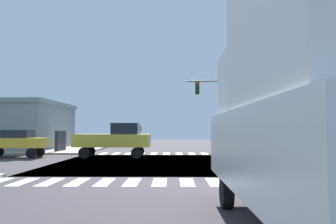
{
  "coord_description": "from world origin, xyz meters",
  "views": [
    {
      "loc": [
        -0.29,
        -19.84,
        1.92
      ],
      "look_at": [
        -0.62,
        6.54,
        3.26
      ],
      "focal_mm": 36.53,
      "sensor_mm": 36.0,
      "label": 1
    }
  ],
  "objects_px": {
    "bank_building": "(7,126)",
    "suv_nearside_1": "(134,134)",
    "traffic_signal_mast": "(243,96)",
    "street_lamp": "(246,100)",
    "pickup_queued_1": "(115,139)",
    "box_truck_leading_1": "(307,91)",
    "sedan_trailing_2": "(15,141)"
  },
  "relations": [
    {
      "from": "bank_building",
      "to": "suv_nearside_1",
      "type": "xyz_separation_m",
      "value": [
        11.33,
        9.13,
        -0.88
      ]
    },
    {
      "from": "traffic_signal_mast",
      "to": "street_lamp",
      "type": "bearing_deg",
      "value": 76.72
    },
    {
      "from": "pickup_queued_1",
      "to": "box_truck_leading_1",
      "type": "height_order",
      "value": "box_truck_leading_1"
    },
    {
      "from": "traffic_signal_mast",
      "to": "bank_building",
      "type": "bearing_deg",
      "value": 164.84
    },
    {
      "from": "pickup_queued_1",
      "to": "sedan_trailing_2",
      "type": "height_order",
      "value": "pickup_queued_1"
    },
    {
      "from": "bank_building",
      "to": "pickup_queued_1",
      "type": "distance_m",
      "value": 15.47
    },
    {
      "from": "sedan_trailing_2",
      "to": "pickup_queued_1",
      "type": "bearing_deg",
      "value": 90.0
    },
    {
      "from": "bank_building",
      "to": "suv_nearside_1",
      "type": "distance_m",
      "value": 14.58
    },
    {
      "from": "traffic_signal_mast",
      "to": "bank_building",
      "type": "relative_size",
      "value": 0.63
    },
    {
      "from": "bank_building",
      "to": "sedan_trailing_2",
      "type": "relative_size",
      "value": 2.81
    },
    {
      "from": "pickup_queued_1",
      "to": "box_truck_leading_1",
      "type": "distance_m",
      "value": 18.66
    },
    {
      "from": "street_lamp",
      "to": "pickup_queued_1",
      "type": "height_order",
      "value": "street_lamp"
    },
    {
      "from": "street_lamp",
      "to": "pickup_queued_1",
      "type": "bearing_deg",
      "value": -129.03
    },
    {
      "from": "traffic_signal_mast",
      "to": "bank_building",
      "type": "height_order",
      "value": "traffic_signal_mast"
    },
    {
      "from": "traffic_signal_mast",
      "to": "box_truck_leading_1",
      "type": "distance_m",
      "value": 21.56
    },
    {
      "from": "traffic_signal_mast",
      "to": "bank_building",
      "type": "distance_m",
      "value": 22.54
    },
    {
      "from": "traffic_signal_mast",
      "to": "sedan_trailing_2",
      "type": "distance_m",
      "value": 17.17
    },
    {
      "from": "traffic_signal_mast",
      "to": "pickup_queued_1",
      "type": "relative_size",
      "value": 1.5
    },
    {
      "from": "street_lamp",
      "to": "suv_nearside_1",
      "type": "xyz_separation_m",
      "value": [
        -12.99,
        3.63,
        -3.84
      ]
    },
    {
      "from": "suv_nearside_1",
      "to": "sedan_trailing_2",
      "type": "relative_size",
      "value": 1.07
    },
    {
      "from": "street_lamp",
      "to": "sedan_trailing_2",
      "type": "bearing_deg",
      "value": -141.8
    },
    {
      "from": "traffic_signal_mast",
      "to": "street_lamp",
      "type": "xyz_separation_m",
      "value": [
        2.68,
        11.37,
        0.65
      ]
    },
    {
      "from": "sedan_trailing_2",
      "to": "bank_building",
      "type": "bearing_deg",
      "value": -151.21
    },
    {
      "from": "street_lamp",
      "to": "box_truck_leading_1",
      "type": "height_order",
      "value": "street_lamp"
    },
    {
      "from": "traffic_signal_mast",
      "to": "box_truck_leading_1",
      "type": "height_order",
      "value": "traffic_signal_mast"
    },
    {
      "from": "street_lamp",
      "to": "bank_building",
      "type": "bearing_deg",
      "value": -167.26
    },
    {
      "from": "box_truck_leading_1",
      "to": "street_lamp",
      "type": "bearing_deg",
      "value": 79.58
    },
    {
      "from": "traffic_signal_mast",
      "to": "suv_nearside_1",
      "type": "distance_m",
      "value": 18.47
    },
    {
      "from": "traffic_signal_mast",
      "to": "pickup_queued_1",
      "type": "bearing_deg",
      "value": -158.93
    },
    {
      "from": "bank_building",
      "to": "sedan_trailing_2",
      "type": "xyz_separation_m",
      "value": [
        5.23,
        -9.52,
        -1.16
      ]
    },
    {
      "from": "bank_building",
      "to": "pickup_queued_1",
      "type": "bearing_deg",
      "value": -38.1
    },
    {
      "from": "bank_building",
      "to": "street_lamp",
      "type": "bearing_deg",
      "value": 12.74
    }
  ]
}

